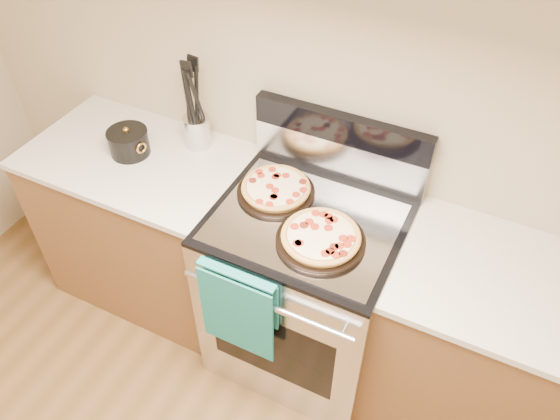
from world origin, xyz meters
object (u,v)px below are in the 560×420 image
at_px(range_body, 305,291).
at_px(pepperoni_pizza_front, 321,238).
at_px(utensil_crock, 197,131).
at_px(saucepan, 129,143).
at_px(pepperoni_pizza_back, 276,189).

xyz_separation_m(range_body, pepperoni_pizza_front, (0.10, -0.10, 0.50)).
bearing_deg(pepperoni_pizza_front, range_body, 132.94).
bearing_deg(utensil_crock, saucepan, -142.35).
distance_m(pepperoni_pizza_back, utensil_crock, 0.51).
relative_size(range_body, utensil_crock, 5.93).
height_order(utensil_crock, saucepan, utensil_crock).
height_order(pepperoni_pizza_back, saucepan, saucepan).
xyz_separation_m(range_body, pepperoni_pizza_back, (-0.18, 0.07, 0.50)).
relative_size(pepperoni_pizza_back, saucepan, 1.80).
bearing_deg(utensil_crock, pepperoni_pizza_back, -18.22).
distance_m(pepperoni_pizza_back, saucepan, 0.73).
bearing_deg(saucepan, pepperoni_pizza_front, -8.10).
xyz_separation_m(range_body, utensil_crock, (-0.66, 0.23, 0.54)).
distance_m(utensil_crock, saucepan, 0.31).
relative_size(utensil_crock, saucepan, 0.86).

